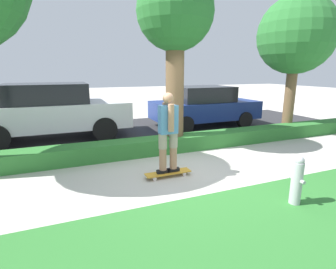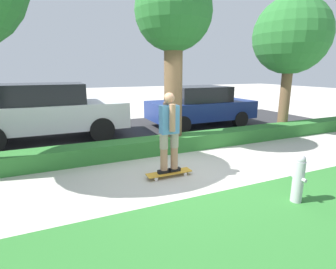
# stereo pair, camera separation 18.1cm
# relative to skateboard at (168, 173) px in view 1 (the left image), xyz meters

# --- Properties ---
(ground_plane) EXTENTS (60.00, 60.00, 0.00)m
(ground_plane) POSITION_rel_skateboard_xyz_m (0.40, -0.01, -0.08)
(ground_plane) COLOR #BCB7AD
(street_asphalt) EXTENTS (16.60, 5.00, 0.01)m
(street_asphalt) POSITION_rel_skateboard_xyz_m (0.40, 4.19, -0.07)
(street_asphalt) COLOR #2D2D30
(street_asphalt) RESTS_ON ground_plane
(hedge_row) EXTENTS (16.60, 0.60, 0.40)m
(hedge_row) POSITION_rel_skateboard_xyz_m (0.40, 1.59, 0.12)
(hedge_row) COLOR #2D702D
(hedge_row) RESTS_ON ground_plane
(skateboard) EXTENTS (0.95, 0.24, 0.09)m
(skateboard) POSITION_rel_skateboard_xyz_m (0.00, 0.00, 0.00)
(skateboard) COLOR gold
(skateboard) RESTS_ON ground_plane
(skater_person) EXTENTS (0.49, 0.41, 1.61)m
(skater_person) POSITION_rel_skateboard_xyz_m (-0.00, 0.00, 0.88)
(skater_person) COLOR black
(skater_person) RESTS_ON skateboard
(tree_mid) EXTENTS (1.92, 1.92, 4.48)m
(tree_mid) POSITION_rel_skateboard_xyz_m (0.89, 1.71, 3.27)
(tree_mid) COLOR brown
(tree_mid) RESTS_ON ground_plane
(tree_far) EXTENTS (2.43, 2.43, 4.43)m
(tree_far) POSITION_rel_skateboard_xyz_m (5.19, 1.97, 3.09)
(tree_far) COLOR brown
(tree_far) RESTS_ON ground_plane
(parked_car_front) EXTENTS (4.63, 2.01, 1.74)m
(parked_car_front) POSITION_rel_skateboard_xyz_m (-2.21, 4.21, 0.83)
(parked_car_front) COLOR silver
(parked_car_front) RESTS_ON ground_plane
(parked_car_middle) EXTENTS (4.04, 1.97, 1.53)m
(parked_car_middle) POSITION_rel_skateboard_xyz_m (3.22, 4.22, 0.71)
(parked_car_middle) COLOR navy
(parked_car_middle) RESTS_ON ground_plane
(fire_hydrant) EXTENTS (0.18, 0.28, 0.82)m
(fire_hydrant) POSITION_rel_skateboard_xyz_m (1.48, -1.82, 0.34)
(fire_hydrant) COLOR #ADADB2
(fire_hydrant) RESTS_ON ground_plane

